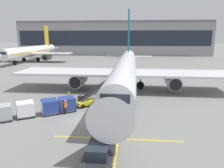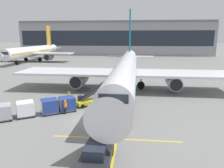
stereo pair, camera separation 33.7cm
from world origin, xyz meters
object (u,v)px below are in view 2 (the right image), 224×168
(baggage_cart_third, at_px, (25,109))
(ground_crew_marshaller, at_px, (60,105))
(parked_airplane, at_px, (126,70))
(ground_crew_by_loader, at_px, (65,106))
(ground_crew_by_carts, at_px, (69,97))
(safety_cone_engine_keepout, at_px, (94,91))
(pushback_tug, at_px, (97,154))
(ground_crew_wingwalker, at_px, (98,99))
(baggage_cart_fourth, at_px, (2,112))
(distant_airplane, at_px, (31,52))
(baggage_cart_second, at_px, (49,106))
(belt_loader, at_px, (89,99))
(baggage_cart_lead, at_px, (67,104))

(baggage_cart_third, relative_size, ground_crew_marshaller, 1.57)
(parked_airplane, relative_size, ground_crew_by_loader, 27.12)
(ground_crew_by_carts, xyz_separation_m, safety_cone_engine_keepout, (2.36, 6.30, -0.69))
(pushback_tug, bearing_deg, baggage_cart_third, 138.95)
(ground_crew_marshaller, relative_size, ground_crew_wingwalker, 1.00)
(parked_airplane, xyz_separation_m, ground_crew_by_loader, (-6.76, -12.85, -2.56))
(ground_crew_wingwalker, height_order, safety_cone_engine_keepout, ground_crew_wingwalker)
(baggage_cart_third, relative_size, baggage_cart_fourth, 1.00)
(baggage_cart_third, bearing_deg, ground_crew_by_carts, 57.78)
(baggage_cart_fourth, relative_size, ground_crew_wingwalker, 1.57)
(ground_crew_wingwalker, distance_m, distant_airplane, 59.87)
(baggage_cart_second, bearing_deg, belt_loader, 43.53)
(baggage_cart_fourth, bearing_deg, ground_crew_wingwalker, 32.56)
(baggage_cart_third, bearing_deg, baggage_cart_second, 27.21)
(baggage_cart_second, height_order, ground_crew_by_carts, baggage_cart_second)
(baggage_cart_second, bearing_deg, distant_airplane, 117.91)
(baggage_cart_lead, xyz_separation_m, distant_airplane, (-29.97, 52.01, 2.65))
(parked_airplane, height_order, ground_crew_marshaller, parked_airplane)
(ground_crew_by_carts, relative_size, ground_crew_wingwalker, 1.00)
(pushback_tug, bearing_deg, baggage_cart_lead, 117.46)
(ground_crew_wingwalker, xyz_separation_m, distant_airplane, (-33.49, 49.55, 2.65))
(safety_cone_engine_keepout, bearing_deg, distant_airplane, 126.66)
(baggage_cart_third, bearing_deg, safety_cone_engine_keepout, 63.69)
(belt_loader, distance_m, baggage_cart_fourth, 10.78)
(ground_crew_wingwalker, bearing_deg, baggage_cart_third, -147.95)
(baggage_cart_third, bearing_deg, distant_airplane, 115.31)
(safety_cone_engine_keepout, bearing_deg, pushback_tug, -78.67)
(pushback_tug, distance_m, ground_crew_by_carts, 15.75)
(ground_crew_marshaller, relative_size, distant_airplane, 0.04)
(baggage_cart_second, bearing_deg, ground_crew_by_carts, 75.78)
(pushback_tug, relative_size, ground_crew_marshaller, 2.53)
(baggage_cart_lead, bearing_deg, ground_crew_marshaller, -128.54)
(parked_airplane, xyz_separation_m, safety_cone_engine_keepout, (-5.21, -2.40, -3.25))
(baggage_cart_fourth, height_order, ground_crew_by_loader, baggage_cart_fourth)
(baggage_cart_third, relative_size, ground_crew_by_loader, 1.57)
(parked_airplane, distance_m, baggage_cart_fourth, 20.61)
(baggage_cart_second, height_order, ground_crew_wingwalker, baggage_cart_second)
(baggage_cart_third, relative_size, ground_crew_by_carts, 1.57)
(belt_loader, xyz_separation_m, baggage_cart_second, (-4.12, -3.92, 0.10))
(belt_loader, height_order, ground_crew_marshaller, belt_loader)
(baggage_cart_lead, relative_size, baggage_cart_third, 1.00)
(ground_crew_by_carts, relative_size, distant_airplane, 0.04)
(ground_crew_wingwalker, bearing_deg, safety_cone_engine_keepout, 104.85)
(belt_loader, distance_m, baggage_cart_lead, 3.61)
(baggage_cart_fourth, height_order, ground_crew_by_carts, baggage_cart_fourth)
(belt_loader, bearing_deg, baggage_cart_second, -136.47)
(baggage_cart_second, xyz_separation_m, safety_cone_engine_keepout, (3.46, 10.66, -0.69))
(ground_crew_by_loader, distance_m, ground_crew_by_carts, 4.22)
(distant_airplane, bearing_deg, pushback_tug, -60.48)
(ground_crew_marshaller, height_order, ground_crew_wingwalker, same)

